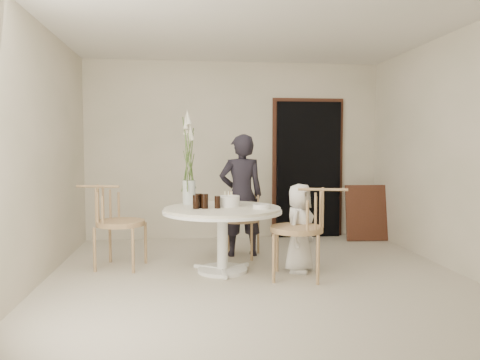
{
  "coord_description": "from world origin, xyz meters",
  "views": [
    {
      "loc": [
        -0.77,
        -4.92,
        1.4
      ],
      "look_at": [
        -0.15,
        0.3,
        1.03
      ],
      "focal_mm": 35.0,
      "sensor_mm": 36.0,
      "label": 1
    }
  ],
  "objects": [
    {
      "name": "ground",
      "position": [
        0.0,
        0.0,
        0.0
      ],
      "size": [
        4.5,
        4.5,
        0.0
      ],
      "primitive_type": "plane",
      "color": "beige",
      "rests_on": "ground"
    },
    {
      "name": "room_shell",
      "position": [
        0.0,
        0.0,
        1.62
      ],
      "size": [
        4.5,
        4.5,
        4.5
      ],
      "color": "silver",
      "rests_on": "ground"
    },
    {
      "name": "doorway",
      "position": [
        1.15,
        2.19,
        1.05
      ],
      "size": [
        1.0,
        0.1,
        2.1
      ],
      "primitive_type": "cube",
      "color": "black",
      "rests_on": "ground"
    },
    {
      "name": "door_trim",
      "position": [
        1.15,
        2.23,
        1.11
      ],
      "size": [
        1.12,
        0.03,
        2.22
      ],
      "primitive_type": "cube",
      "color": "#55281D",
      "rests_on": "ground"
    },
    {
      "name": "table",
      "position": [
        -0.35,
        0.25,
        0.62
      ],
      "size": [
        1.33,
        1.33,
        0.73
      ],
      "color": "white",
      "rests_on": "ground"
    },
    {
      "name": "picture_frame",
      "position": [
        1.95,
        1.78,
        0.42
      ],
      "size": [
        0.64,
        0.22,
        0.83
      ],
      "primitive_type": "cube",
      "rotation": [
        -0.17,
        0.0,
        -0.05
      ],
      "color": "#55281D",
      "rests_on": "ground"
    },
    {
      "name": "chair_far",
      "position": [
        -0.03,
        1.1,
        0.57
      ],
      "size": [
        0.61,
        0.63,
        0.89
      ],
      "rotation": [
        0.0,
        0.0,
        -0.36
      ],
      "color": "tan",
      "rests_on": "ground"
    },
    {
      "name": "chair_right",
      "position": [
        0.55,
        -0.12,
        0.63
      ],
      "size": [
        0.67,
        0.64,
        0.98
      ],
      "rotation": [
        0.0,
        0.0,
        -1.84
      ],
      "color": "tan",
      "rests_on": "ground"
    },
    {
      "name": "chair_left",
      "position": [
        -1.64,
        0.61,
        0.63
      ],
      "size": [
        0.65,
        0.62,
        0.97
      ],
      "rotation": [
        0.0,
        0.0,
        1.34
      ],
      "color": "tan",
      "rests_on": "ground"
    },
    {
      "name": "girl",
      "position": [
        -0.04,
        1.02,
        0.78
      ],
      "size": [
        0.6,
        0.42,
        1.57
      ],
      "primitive_type": "imported",
      "rotation": [
        0.0,
        0.0,
        3.22
      ],
      "color": "black",
      "rests_on": "ground"
    },
    {
      "name": "boy",
      "position": [
        0.51,
        0.16,
        0.5
      ],
      "size": [
        0.53,
        0.58,
        0.99
      ],
      "primitive_type": "imported",
      "rotation": [
        0.0,
        0.0,
        0.98
      ],
      "color": "white",
      "rests_on": "ground"
    },
    {
      "name": "birthday_cake",
      "position": [
        -0.27,
        0.33,
        0.79
      ],
      "size": [
        0.25,
        0.25,
        0.17
      ],
      "rotation": [
        0.0,
        0.0,
        -0.05
      ],
      "color": "white",
      "rests_on": "table"
    },
    {
      "name": "cola_tumbler_a",
      "position": [
        -0.65,
        0.17,
        0.81
      ],
      "size": [
        0.08,
        0.08,
        0.15
      ],
      "primitive_type": "cylinder",
      "rotation": [
        0.0,
        0.0,
        0.08
      ],
      "color": "black",
      "rests_on": "table"
    },
    {
      "name": "cola_tumbler_b",
      "position": [
        -0.41,
        0.18,
        0.8
      ],
      "size": [
        0.08,
        0.08,
        0.14
      ],
      "primitive_type": "cylinder",
      "rotation": [
        0.0,
        0.0,
        0.19
      ],
      "color": "black",
      "rests_on": "table"
    },
    {
      "name": "cola_tumbler_c",
      "position": [
        -0.61,
        0.24,
        0.81
      ],
      "size": [
        0.07,
        0.07,
        0.16
      ],
      "primitive_type": "cylinder",
      "rotation": [
        0.0,
        0.0,
        0.0
      ],
      "color": "black",
      "rests_on": "table"
    },
    {
      "name": "cola_tumbler_d",
      "position": [
        -0.55,
        0.18,
        0.81
      ],
      "size": [
        0.08,
        0.08,
        0.16
      ],
      "primitive_type": "cylinder",
      "rotation": [
        0.0,
        0.0,
        -0.13
      ],
      "color": "black",
      "rests_on": "table"
    },
    {
      "name": "plate_stack",
      "position": [
        0.07,
        0.09,
        0.75
      ],
      "size": [
        0.24,
        0.24,
        0.05
      ],
      "primitive_type": "cylinder",
      "rotation": [
        0.0,
        0.0,
        0.28
      ],
      "color": "white",
      "rests_on": "table"
    },
    {
      "name": "flower_vase",
      "position": [
        -0.72,
        0.59,
        1.19
      ],
      "size": [
        0.15,
        0.15,
        1.12
      ],
      "rotation": [
        0.0,
        0.0,
        0.43
      ],
      "color": "silver",
      "rests_on": "table"
    }
  ]
}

